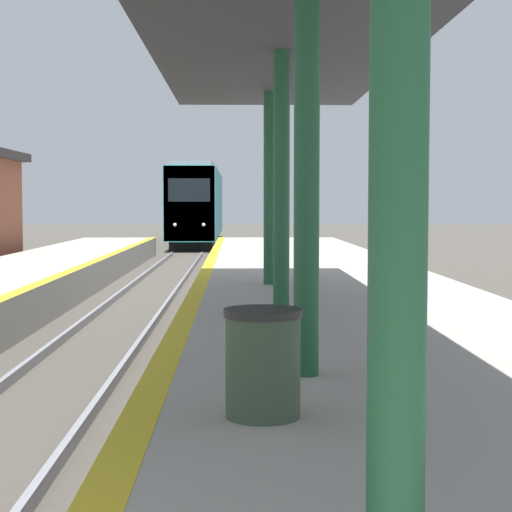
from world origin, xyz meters
TOP-DOWN VIEW (x-y plane):
  - train at (0.00, 51.81)m, footprint 2.62×20.34m
  - station_canopy at (3.06, 9.17)m, footprint 3.91×18.32m
  - trash_bin at (2.60, 5.29)m, footprint 0.60×0.60m

SIDE VIEW (x-z plane):
  - trash_bin at x=2.60m, z-range 0.86..1.69m
  - train at x=0.00m, z-range 0.04..4.70m
  - station_canopy at x=3.06m, z-range 2.66..6.72m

